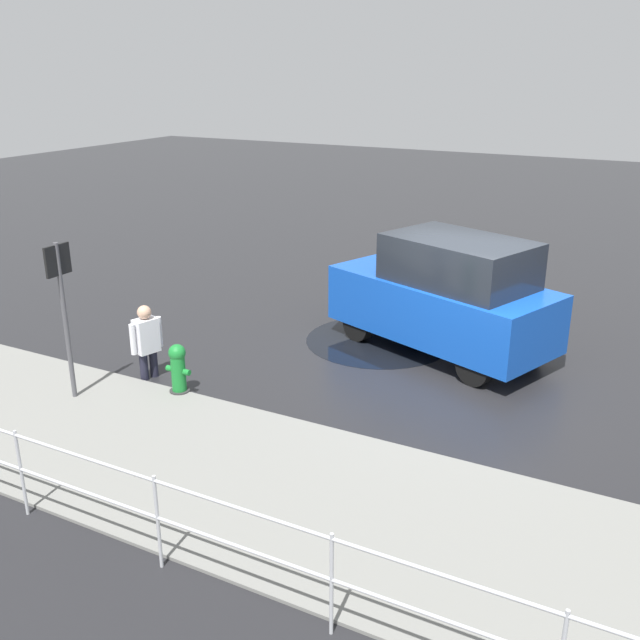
% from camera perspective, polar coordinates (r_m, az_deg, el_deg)
% --- Properties ---
extents(ground_plane, '(60.00, 60.00, 0.00)m').
position_cam_1_polar(ground_plane, '(11.79, 10.76, -4.28)').
color(ground_plane, black).
extents(kerb_strip, '(24.00, 3.20, 0.04)m').
position_cam_1_polar(kerb_strip, '(8.33, 1.71, -14.77)').
color(kerb_strip, slate).
rests_on(kerb_strip, ground).
extents(moving_hatchback, '(4.25, 2.95, 2.06)m').
position_cam_1_polar(moving_hatchback, '(12.32, 10.04, 1.95)').
color(moving_hatchback, blue).
rests_on(moving_hatchback, ground).
extents(fire_hydrant, '(0.42, 0.31, 0.80)m').
position_cam_1_polar(fire_hydrant, '(10.98, -11.28, -3.90)').
color(fire_hydrant, '#197A2D').
rests_on(fire_hydrant, ground).
extents(pedestrian, '(0.33, 0.55, 1.22)m').
position_cam_1_polar(pedestrian, '(11.53, -13.71, -1.41)').
color(pedestrian, silver).
rests_on(pedestrian, ground).
extents(metal_railing, '(9.55, 0.04, 1.05)m').
position_cam_1_polar(metal_railing, '(6.80, -6.55, -16.61)').
color(metal_railing, '#B7BABF').
rests_on(metal_railing, ground).
extents(sign_post, '(0.07, 0.44, 2.40)m').
position_cam_1_polar(sign_post, '(10.83, -19.90, 1.60)').
color(sign_post, '#4C4C51').
rests_on(sign_post, ground).
extents(puddle_patch, '(2.62, 2.62, 0.01)m').
position_cam_1_polar(puddle_patch, '(12.99, 4.66, -1.65)').
color(puddle_patch, black).
rests_on(puddle_patch, ground).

